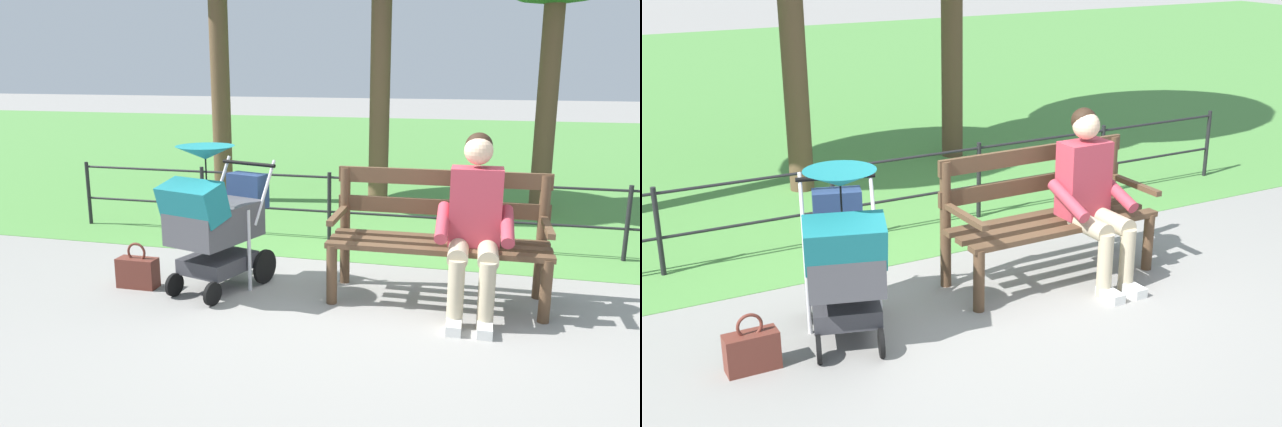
{
  "view_description": "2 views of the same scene",
  "coord_description": "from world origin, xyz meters",
  "views": [
    {
      "loc": [
        -0.77,
        4.5,
        1.73
      ],
      "look_at": [
        0.38,
        0.08,
        0.65
      ],
      "focal_mm": 35.24,
      "sensor_mm": 36.0,
      "label": 1
    },
    {
      "loc": [
        2.81,
        4.67,
        2.51
      ],
      "look_at": [
        0.31,
        0.06,
        0.67
      ],
      "focal_mm": 46.21,
      "sensor_mm": 36.0,
      "label": 2
    }
  ],
  "objects": [
    {
      "name": "ground_plane",
      "position": [
        0.0,
        0.0,
        0.0
      ],
      "size": [
        60.0,
        60.0,
        0.0
      ],
      "primitive_type": "plane",
      "color": "gray"
    },
    {
      "name": "grass_lawn",
      "position": [
        0.0,
        -8.8,
        0.0
      ],
      "size": [
        40.0,
        16.0,
        0.01
      ],
      "primitive_type": "cube",
      "color": "#518E42",
      "rests_on": "ground"
    },
    {
      "name": "park_bench",
      "position": [
        -0.49,
        -0.12,
        0.53
      ],
      "size": [
        1.61,
        0.62,
        0.96
      ],
      "color": "brown",
      "rests_on": "ground"
    },
    {
      "name": "person_on_bench",
      "position": [
        -0.74,
        0.11,
        0.68
      ],
      "size": [
        0.54,
        0.74,
        1.28
      ],
      "color": "tan",
      "rests_on": "ground"
    },
    {
      "name": "stroller",
      "position": [
        1.2,
        0.16,
        0.59
      ],
      "size": [
        0.72,
        0.98,
        1.15
      ],
      "color": "black",
      "rests_on": "ground"
    },
    {
      "name": "handbag",
      "position": [
        1.84,
        0.26,
        0.13
      ],
      "size": [
        0.32,
        0.14,
        0.37
      ],
      "color": "brown",
      "rests_on": "ground"
    },
    {
      "name": "park_fence",
      "position": [
        0.0,
        -1.46,
        0.42
      ],
      "size": [
        6.92,
        0.04,
        0.7
      ],
      "color": "black",
      "rests_on": "ground"
    }
  ]
}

